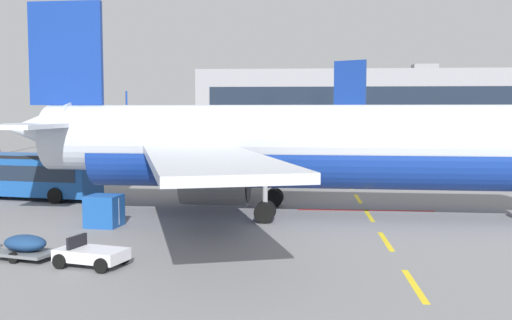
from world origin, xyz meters
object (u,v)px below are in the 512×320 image
fuel_service_truck (119,156)px  uld_cargo_container (104,211)px  baggage_train (26,246)px  apron_shuttle_bus (13,172)px  airliner_mid_left (126,125)px  airliner_foreground (295,145)px  airliner_far_center (263,124)px

fuel_service_truck → uld_cargo_container: fuel_service_truck is taller
fuel_service_truck → uld_cargo_container: 26.72m
baggage_train → uld_cargo_container: (0.87, 6.91, 0.28)m
apron_shuttle_bus → fuel_service_truck: size_ratio=1.67×
airliner_mid_left → baggage_train: size_ratio=3.02×
uld_cargo_container → airliner_foreground: bearing=24.3°
airliner_far_center → uld_cargo_container: bearing=-94.6°
airliner_mid_left → airliner_far_center: bearing=-47.1°
airliner_foreground → uld_cargo_container: airliner_foreground is taller
baggage_train → airliner_mid_left: bearing=104.2°
airliner_foreground → airliner_mid_left: size_ratio=1.33×
airliner_far_center → uld_cargo_container: (-4.56, -56.45, -3.20)m
airliner_foreground → uld_cargo_container: 11.02m
airliner_foreground → apron_shuttle_bus: 19.69m
airliner_mid_left → airliner_far_center: 43.25m
airliner_far_center → baggage_train: 63.68m
airliner_foreground → airliner_mid_left: 90.59m
airliner_mid_left → apron_shuttle_bus: size_ratio=2.13×
fuel_service_truck → uld_cargo_container: (7.11, -25.75, -0.85)m
baggage_train → uld_cargo_container: bearing=82.8°
airliner_mid_left → uld_cargo_container: airliner_mid_left is taller
airliner_mid_left → uld_cargo_container: (24.88, -88.11, -2.24)m
baggage_train → apron_shuttle_bus: bearing=117.5°
airliner_far_center → airliner_mid_left: bearing=132.9°
airliner_mid_left → airliner_far_center: airliner_far_center is taller
airliner_foreground → airliner_far_center: bearing=95.5°
airliner_far_center → baggage_train: (-5.44, -63.36, -3.47)m
airliner_mid_left → apron_shuttle_bus: bearing=-78.8°
airliner_mid_left → apron_shuttle_bus: airliner_mid_left is taller
apron_shuttle_bus → uld_cargo_container: size_ratio=6.93×
airliner_far_center → uld_cargo_container: 56.72m
airliner_foreground → airliner_mid_left: airliner_foreground is taller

